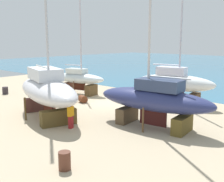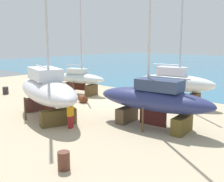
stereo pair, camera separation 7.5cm
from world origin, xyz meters
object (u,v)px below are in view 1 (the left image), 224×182
at_px(barrel_ochre, 34,87).
at_px(barrel_tar_black, 42,94).
at_px(barrel_blue_faded, 83,99).
at_px(sailboat_large_starboard, 154,99).
at_px(barrel_rust_mid, 65,161).
at_px(sailboat_small_center, 175,83).
at_px(worker, 71,115).
at_px(sailboat_far_slipway, 47,90).
at_px(barrel_rust_near, 5,91).
at_px(sailboat_mid_port, 79,79).

bearing_deg(barrel_ochre, barrel_tar_black, -22.26).
bearing_deg(barrel_blue_faded, sailboat_large_starboard, -10.90).
distance_m(barrel_rust_mid, barrel_blue_faded, 13.73).
xyz_separation_m(sailboat_small_center, barrel_blue_faded, (-6.82, -4.90, -1.68)).
bearing_deg(barrel_tar_black, sailboat_small_center, 27.94).
bearing_deg(sailboat_large_starboard, worker, 38.84).
bearing_deg(sailboat_far_slipway, barrel_ochre, 170.64).
xyz_separation_m(sailboat_small_center, barrel_ochre, (-15.96, -4.42, -1.61)).
xyz_separation_m(sailboat_large_starboard, sailboat_far_slipway, (-7.30, -3.35, 0.18)).
relative_size(barrel_ochre, barrel_tar_black, 0.93).
relative_size(sailboat_small_center, barrel_blue_faded, 12.74).
bearing_deg(barrel_blue_faded, barrel_tar_black, -165.11).
height_order(barrel_tar_black, barrel_blue_faded, barrel_tar_black).
bearing_deg(worker, barrel_tar_black, -38.14).
bearing_deg(worker, sailboat_far_slipway, -24.28).
bearing_deg(sailboat_large_starboard, barrel_rust_mid, 87.66).
bearing_deg(sailboat_small_center, barrel_rust_near, -164.93).
relative_size(worker, barrel_ochre, 2.16).
relative_size(sailboat_mid_port, barrel_ochre, 14.37).
bearing_deg(barrel_tar_black, barrel_blue_faded, 14.89).
bearing_deg(worker, sailboat_mid_port, -57.92).
relative_size(sailboat_small_center, sailboat_mid_port, 1.01).
bearing_deg(sailboat_far_slipway, sailboat_mid_port, 142.10).
distance_m(barrel_rust_mid, barrel_tar_black, 16.81).
xyz_separation_m(barrel_rust_mid, barrel_blue_faded, (-9.74, 9.69, -0.09)).
distance_m(sailboat_large_starboard, sailboat_small_center, 7.04).
bearing_deg(barrel_tar_black, sailboat_large_starboard, -1.95).
relative_size(worker, barrel_rust_mid, 2.01).
bearing_deg(sailboat_mid_port, barrel_blue_faded, -49.20).
relative_size(barrel_tar_black, barrel_blue_faded, 0.95).
bearing_deg(sailboat_large_starboard, barrel_ochre, -13.69).
relative_size(barrel_tar_black, barrel_rust_near, 1.09).
xyz_separation_m(sailboat_small_center, barrel_rust_near, (-16.09, -7.87, -1.62)).
bearing_deg(sailboat_mid_port, barrel_rust_near, -150.08).
relative_size(sailboat_large_starboard, sailboat_mid_port, 1.28).
distance_m(barrel_ochre, barrel_blue_faded, 9.15).
height_order(barrel_rust_mid, barrel_blue_faded, barrel_rust_mid).
distance_m(sailboat_far_slipway, barrel_rust_mid, 9.29).
xyz_separation_m(barrel_tar_black, barrel_rust_near, (-4.44, -1.69, 0.06)).
bearing_deg(worker, sailboat_large_starboard, -148.97).
distance_m(worker, barrel_tar_black, 11.03).
bearing_deg(barrel_rust_mid, barrel_tar_black, 150.01).
bearing_deg(barrel_rust_near, barrel_tar_black, 20.86).
height_order(barrel_rust_mid, barrel_tar_black, barrel_rust_mid).
xyz_separation_m(sailboat_far_slipway, barrel_tar_black, (-6.65, 3.82, -1.76)).
distance_m(sailboat_small_center, barrel_tar_black, 13.29).
bearing_deg(barrel_blue_faded, barrel_rust_mid, -44.86).
height_order(sailboat_small_center, barrel_rust_near, sailboat_small_center).
bearing_deg(worker, barrel_rust_mid, 123.73).
bearing_deg(sailboat_large_starboard, sailboat_small_center, -77.60).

